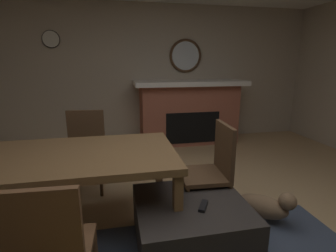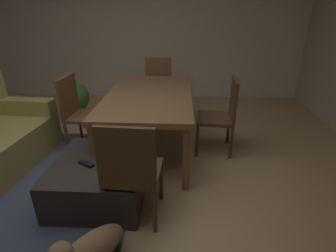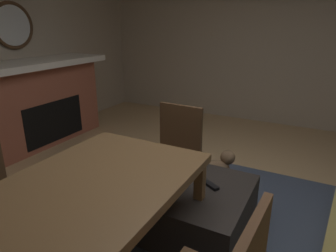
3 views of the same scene
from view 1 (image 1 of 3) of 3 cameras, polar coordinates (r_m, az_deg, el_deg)
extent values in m
plane|color=tan|center=(2.32, 6.26, -25.79)|extent=(7.81, 7.81, 0.00)
cube|color=#B7A893|center=(4.93, -4.89, 11.42)|extent=(6.91, 0.12, 2.53)
cube|color=#9E5642|center=(4.81, 4.61, 2.74)|extent=(1.78, 0.60, 1.09)
cube|color=black|center=(4.61, 5.45, -0.27)|extent=(0.98, 0.10, 0.56)
cube|color=white|center=(4.68, 4.92, 9.66)|extent=(2.02, 0.76, 0.08)
torus|color=#4C331E|center=(4.98, 3.97, 15.47)|extent=(0.62, 0.05, 0.62)
cylinder|color=silver|center=(4.98, 3.97, 15.47)|extent=(0.53, 0.01, 0.53)
cube|color=#2D2826|center=(2.27, 5.19, -20.86)|extent=(0.90, 0.82, 0.38)
cube|color=black|center=(2.10, 7.96, -17.38)|extent=(0.12, 0.16, 0.02)
cube|color=brown|center=(2.31, -20.96, -6.52)|extent=(1.77, 1.01, 0.06)
cube|color=brown|center=(2.09, 2.19, -19.16)|extent=(0.07, 0.07, 0.68)
cube|color=brown|center=(2.86, -2.07, -9.58)|extent=(0.07, 0.07, 0.68)
cube|color=#513823|center=(3.15, -18.27, -6.25)|extent=(0.47, 0.47, 0.04)
cube|color=#513823|center=(3.27, -17.96, -0.75)|extent=(0.44, 0.08, 0.48)
cylinder|color=#513823|center=(3.02, -14.87, -11.52)|extent=(0.04, 0.04, 0.41)
cylinder|color=#513823|center=(3.11, -22.34, -11.43)|extent=(0.04, 0.04, 0.41)
cylinder|color=#513823|center=(3.39, -13.98, -8.62)|extent=(0.04, 0.04, 0.41)
cylinder|color=#513823|center=(3.46, -20.63, -8.63)|extent=(0.04, 0.04, 0.41)
cube|color=#513823|center=(2.51, 7.91, -10.93)|extent=(0.46, 0.46, 0.04)
cube|color=#513823|center=(2.48, 12.57, -5.03)|extent=(0.06, 0.44, 0.48)
cylinder|color=#513823|center=(2.41, 4.31, -18.17)|extent=(0.04, 0.04, 0.41)
cylinder|color=#513823|center=(2.74, 2.41, -13.79)|extent=(0.04, 0.04, 0.41)
cylinder|color=#513823|center=(2.51, 13.64, -17.01)|extent=(0.04, 0.04, 0.41)
cylinder|color=#513823|center=(2.84, 10.57, -13.01)|extent=(0.04, 0.04, 0.41)
cube|color=brown|center=(1.75, -24.49, -24.46)|extent=(0.46, 0.46, 0.04)
cube|color=brown|center=(1.45, -27.80, -21.08)|extent=(0.44, 0.06, 0.48)
ellipsoid|color=#8C6B4C|center=(2.69, 20.27, -16.59)|extent=(0.50, 0.48, 0.21)
sphere|color=#8C6B4C|center=(2.62, 25.32, -15.08)|extent=(0.16, 0.16, 0.16)
cylinder|color=silver|center=(4.92, -24.84, 17.33)|extent=(0.27, 0.03, 0.27)
torus|color=black|center=(4.92, -24.84, 17.33)|extent=(0.29, 0.02, 0.29)
camera|label=2|loc=(3.60, 35.36, 14.42)|focal=27.80mm
camera|label=3|loc=(1.75, -69.06, 10.71)|focal=32.02mm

